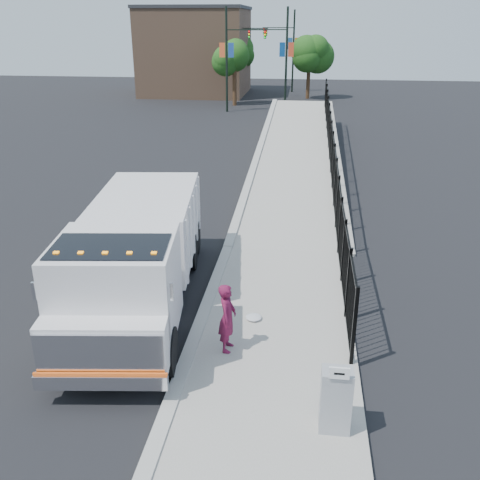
# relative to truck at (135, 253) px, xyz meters

# --- Properties ---
(ground) EXTENTS (120.00, 120.00, 0.00)m
(ground) POSITION_rel_truck_xyz_m (1.75, 0.02, -1.56)
(ground) COLOR black
(ground) RESTS_ON ground
(sidewalk) EXTENTS (3.55, 12.00, 0.12)m
(sidewalk) POSITION_rel_truck_xyz_m (3.67, -1.98, -1.50)
(sidewalk) COLOR #9E998E
(sidewalk) RESTS_ON ground
(curb) EXTENTS (0.30, 12.00, 0.16)m
(curb) POSITION_rel_truck_xyz_m (1.75, -1.98, -1.48)
(curb) COLOR #ADAAA3
(curb) RESTS_ON ground
(ramp) EXTENTS (3.95, 24.06, 3.19)m
(ramp) POSITION_rel_truck_xyz_m (3.87, 16.02, -1.56)
(ramp) COLOR #9E998E
(ramp) RESTS_ON ground
(iron_fence) EXTENTS (0.10, 28.00, 1.80)m
(iron_fence) POSITION_rel_truck_xyz_m (5.30, 12.02, -0.66)
(iron_fence) COLOR black
(iron_fence) RESTS_ON ground
(truck) EXTENTS (3.48, 8.33, 2.77)m
(truck) POSITION_rel_truck_xyz_m (0.00, 0.00, 0.00)
(truck) COLOR black
(truck) RESTS_ON ground
(worker) EXTENTS (0.41, 0.60, 1.60)m
(worker) POSITION_rel_truck_xyz_m (2.58, -1.76, -0.64)
(worker) COLOR maroon
(worker) RESTS_ON sidewalk
(utility_cabinet) EXTENTS (0.55, 0.40, 1.25)m
(utility_cabinet) POSITION_rel_truck_xyz_m (4.85, -4.03, -0.81)
(utility_cabinet) COLOR gray
(utility_cabinet) RESTS_ON sidewalk
(arrow_sign) EXTENTS (0.35, 0.04, 0.22)m
(arrow_sign) POSITION_rel_truck_xyz_m (4.85, -4.25, -0.08)
(arrow_sign) COLOR white
(arrow_sign) RESTS_ON utility_cabinet
(debris) EXTENTS (0.40, 0.40, 0.10)m
(debris) POSITION_rel_truck_xyz_m (3.03, -0.40, -1.39)
(debris) COLOR silver
(debris) RESTS_ON sidewalk
(light_pole_0) EXTENTS (3.77, 0.22, 8.00)m
(light_pole_0) POSITION_rel_truck_xyz_m (-2.16, 32.57, 2.81)
(light_pole_0) COLOR black
(light_pole_0) RESTS_ON ground
(light_pole_1) EXTENTS (3.78, 0.22, 8.00)m
(light_pole_1) POSITION_rel_truck_xyz_m (1.93, 33.86, 2.81)
(light_pole_1) COLOR black
(light_pole_1) RESTS_ON ground
(light_pole_2) EXTENTS (3.77, 0.22, 8.00)m
(light_pole_2) POSITION_rel_truck_xyz_m (-2.73, 41.19, 2.81)
(light_pole_2) COLOR black
(light_pole_2) RESTS_ON ground
(light_pole_3) EXTENTS (3.77, 0.22, 8.00)m
(light_pole_3) POSITION_rel_truck_xyz_m (2.10, 46.48, 2.81)
(light_pole_3) COLOR black
(light_pole_3) RESTS_ON ground
(tree_0) EXTENTS (2.73, 2.73, 5.37)m
(tree_0) POSITION_rel_truck_xyz_m (-2.30, 36.06, 2.39)
(tree_0) COLOR #382314
(tree_0) RESTS_ON ground
(tree_1) EXTENTS (2.87, 2.87, 5.44)m
(tree_1) POSITION_rel_truck_xyz_m (4.07, 41.44, 2.40)
(tree_1) COLOR #382314
(tree_1) RESTS_ON ground
(tree_2) EXTENTS (2.93, 2.93, 5.47)m
(tree_2) POSITION_rel_truck_xyz_m (-3.19, 46.82, 2.40)
(tree_2) COLOR #382314
(tree_2) RESTS_ON ground
(building) EXTENTS (10.00, 10.00, 8.00)m
(building) POSITION_rel_truck_xyz_m (-7.25, 44.02, 2.44)
(building) COLOR #8C664C
(building) RESTS_ON ground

